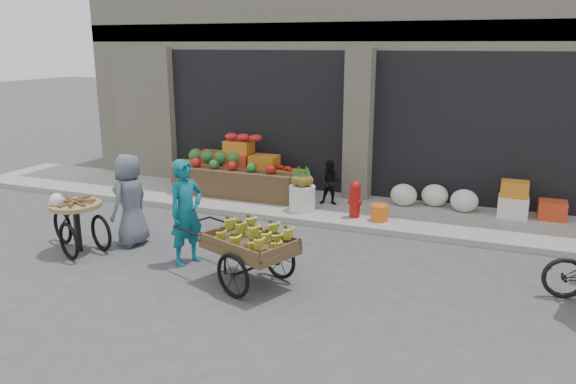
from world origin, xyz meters
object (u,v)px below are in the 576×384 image
at_px(vendor_grey, 130,200).
at_px(seated_person, 331,183).
at_px(fire_hydrant, 355,198).
at_px(banana_cart, 247,241).
at_px(tricycle_cart, 76,219).
at_px(pineapple_bin, 302,198).
at_px(orange_bucket, 380,213).
at_px(vendor_woman, 186,212).

bearing_deg(vendor_grey, seated_person, 144.84).
bearing_deg(fire_hydrant, banana_cart, -101.32).
height_order(fire_hydrant, tricycle_cart, tricycle_cart).
xyz_separation_m(banana_cart, vendor_grey, (-2.57, 0.76, 0.14)).
distance_m(pineapple_bin, orange_bucket, 1.61).
xyz_separation_m(fire_hydrant, vendor_grey, (-3.24, -2.58, 0.29)).
bearing_deg(banana_cart, fire_hydrant, 100.12).
height_order(pineapple_bin, banana_cart, banana_cart).
relative_size(pineapple_bin, fire_hydrant, 0.73).
height_order(orange_bucket, tricycle_cart, tricycle_cart).
bearing_deg(vendor_grey, orange_bucket, 127.10).
bearing_deg(fire_hydrant, vendor_grey, -141.49).
xyz_separation_m(pineapple_bin, fire_hydrant, (1.10, -0.05, 0.13)).
xyz_separation_m(tricycle_cart, vendor_grey, (0.63, 0.62, 0.23)).
height_order(fire_hydrant, seated_person, seated_person).
bearing_deg(pineapple_bin, seated_person, 56.31).
height_order(seated_person, vendor_woman, vendor_woman).
bearing_deg(pineapple_bin, tricycle_cart, -130.47).
bearing_deg(fire_hydrant, seated_person, 137.12).
distance_m(seated_person, vendor_grey, 4.12).
xyz_separation_m(fire_hydrant, banana_cart, (-0.67, -3.34, 0.15)).
relative_size(banana_cart, tricycle_cart, 1.60).
distance_m(fire_hydrant, vendor_woman, 3.53).
relative_size(seated_person, vendor_woman, 0.56).
xyz_separation_m(vendor_woman, vendor_grey, (-1.34, 0.37, -0.04)).
distance_m(fire_hydrant, seated_person, 0.96).
bearing_deg(fire_hydrant, orange_bucket, -5.71).
bearing_deg(banana_cart, orange_bucket, 91.88).
xyz_separation_m(fire_hydrant, tricycle_cart, (-3.87, -3.20, 0.06)).
relative_size(pineapple_bin, vendor_woman, 0.31).
height_order(pineapple_bin, fire_hydrant, fire_hydrant).
relative_size(orange_bucket, vendor_grey, 0.20).
height_order(orange_bucket, banana_cart, banana_cart).
xyz_separation_m(seated_person, vendor_grey, (-2.54, -3.23, 0.21)).
height_order(seated_person, tricycle_cart, seated_person).
height_order(pineapple_bin, seated_person, seated_person).
distance_m(banana_cart, vendor_woman, 1.31).
bearing_deg(vendor_woman, seated_person, 2.77).
bearing_deg(seated_person, vendor_woman, -118.48).
height_order(tricycle_cart, vendor_grey, vendor_grey).
distance_m(fire_hydrant, orange_bucket, 0.55).
bearing_deg(banana_cart, vendor_grey, -174.93).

